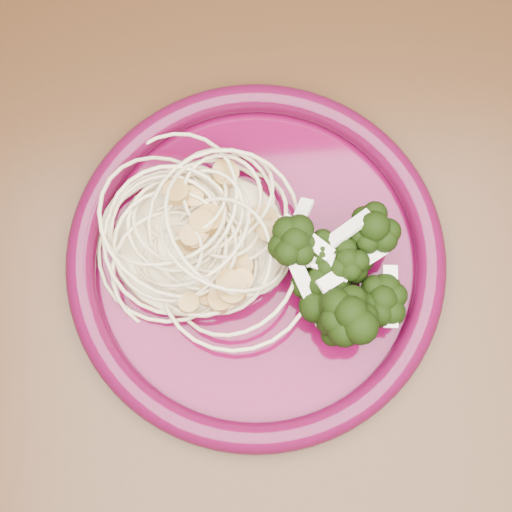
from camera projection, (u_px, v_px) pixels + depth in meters
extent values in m
plane|color=brown|center=(285.00, 343.00, 1.31)|extent=(3.50, 3.50, 0.00)
cube|color=#472814|center=(319.00, 230.00, 0.60)|extent=(1.20, 0.80, 0.04)
cylinder|color=#510526|center=(256.00, 261.00, 0.57)|extent=(0.38, 0.38, 0.01)
torus|color=#510627|center=(256.00, 258.00, 0.56)|extent=(0.39, 0.39, 0.02)
ellipsoid|color=beige|center=(199.00, 239.00, 0.55)|extent=(0.18, 0.17, 0.03)
ellipsoid|color=black|center=(327.00, 273.00, 0.54)|extent=(0.14, 0.17, 0.05)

